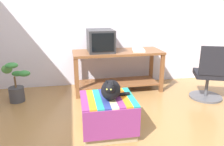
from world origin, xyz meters
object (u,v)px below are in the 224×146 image
object	(u,v)px
ottoman_with_blanket	(108,115)
desk	(118,64)
office_chair	(209,76)
book	(138,50)
potted_plant	(16,85)
keyboard	(102,53)
cat	(111,90)
tv_monitor	(101,41)

from	to	relation	value
ottoman_with_blanket	desk	bearing A→B (deg)	73.83
desk	office_chair	size ratio (longest dim) A/B	1.74
desk	ottoman_with_blanket	world-z (taller)	desk
book	ottoman_with_blanket	distance (m)	1.61
book	potted_plant	distance (m)	2.09
ottoman_with_blanket	potted_plant	world-z (taller)	potted_plant
book	office_chair	size ratio (longest dim) A/B	0.34
keyboard	book	bearing A→B (deg)	12.65
keyboard	ottoman_with_blanket	size ratio (longest dim) A/B	0.65
cat	office_chair	xyz separation A→B (m)	(1.71, 0.74, -0.17)
desk	keyboard	bearing A→B (deg)	-155.75
tv_monitor	ottoman_with_blanket	size ratio (longest dim) A/B	0.84
potted_plant	desk	bearing A→B (deg)	7.93
tv_monitor	book	distance (m)	0.68
book	keyboard	bearing A→B (deg)	-160.62
cat	potted_plant	xyz separation A→B (m)	(-1.30, 1.18, -0.28)
ottoman_with_blanket	office_chair	distance (m)	1.88
desk	cat	size ratio (longest dim) A/B	3.96
desk	tv_monitor	bearing A→B (deg)	174.30
keyboard	office_chair	bearing A→B (deg)	-14.39
keyboard	ottoman_with_blanket	distance (m)	1.33
desk	office_chair	distance (m)	1.51
potted_plant	ottoman_with_blanket	bearing A→B (deg)	-41.77
ottoman_with_blanket	cat	world-z (taller)	cat
office_chair	cat	bearing A→B (deg)	43.99
office_chair	desk	bearing A→B (deg)	-5.86
desk	potted_plant	distance (m)	1.70
potted_plant	cat	bearing A→B (deg)	-42.07
keyboard	tv_monitor	bearing A→B (deg)	94.60
tv_monitor	potted_plant	distance (m)	1.53
tv_monitor	office_chair	distance (m)	1.85
desk	keyboard	distance (m)	0.40
keyboard	ottoman_with_blanket	xyz separation A→B (m)	(-0.11, -1.23, -0.50)
potted_plant	tv_monitor	bearing A→B (deg)	10.53
keyboard	potted_plant	distance (m)	1.45
ottoman_with_blanket	keyboard	bearing A→B (deg)	85.12
desk	tv_monitor	xyz separation A→B (m)	(-0.29, 0.02, 0.41)
tv_monitor	keyboard	size ratio (longest dim) A/B	1.31
tv_monitor	cat	world-z (taller)	tv_monitor
ottoman_with_blanket	potted_plant	distance (m)	1.71
potted_plant	office_chair	size ratio (longest dim) A/B	0.74
keyboard	book	world-z (taller)	book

